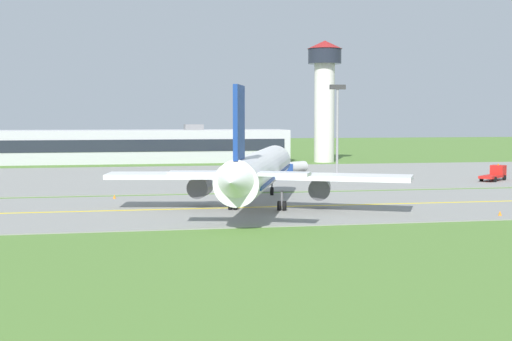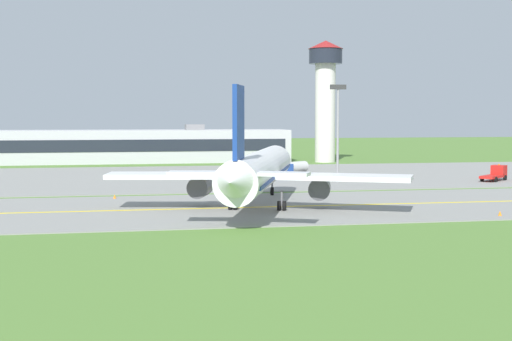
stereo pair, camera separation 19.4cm
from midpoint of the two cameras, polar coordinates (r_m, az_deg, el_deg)
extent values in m
plane|color=#517A33|center=(80.49, 1.15, -2.90)|extent=(500.00, 500.00, 0.00)
cube|color=gray|center=(80.48, 1.15, -2.87)|extent=(240.00, 28.00, 0.10)
cube|color=gray|center=(123.43, 1.53, -0.39)|extent=(140.00, 52.00, 0.10)
cube|color=yellow|center=(80.47, 1.15, -2.83)|extent=(220.00, 0.60, 0.01)
cylinder|color=white|center=(79.25, 0.21, 0.04)|extent=(14.49, 33.53, 4.00)
cone|color=white|center=(97.30, 1.51, 0.81)|extent=(4.42, 3.66, 3.80)
cone|color=white|center=(61.05, -1.88, -0.83)|extent=(4.23, 4.11, 3.40)
cube|color=navy|center=(79.29, 0.21, -0.32)|extent=(13.71, 30.98, 0.36)
cube|color=#1E232D|center=(95.08, 1.38, 1.16)|extent=(3.79, 2.78, 0.70)
cube|color=white|center=(78.62, -6.15, -0.38)|extent=(15.62, 7.41, 0.50)
cylinder|color=#47474C|center=(80.26, -4.42, -1.28)|extent=(3.25, 3.95, 2.30)
cylinder|color=black|center=(81.82, -4.20, -1.18)|extent=(2.07, 0.90, 2.10)
cube|color=white|center=(76.52, 6.34, -0.51)|extent=(15.57, 10.95, 0.50)
cylinder|color=#47474C|center=(78.69, 4.90, -1.39)|extent=(3.25, 3.95, 2.30)
cylinder|color=black|center=(80.28, 4.94, -1.28)|extent=(2.07, 0.90, 2.10)
cube|color=navy|center=(64.18, -1.41, 3.75)|extent=(1.76, 4.30, 6.50)
cube|color=white|center=(64.72, -4.23, -0.20)|extent=(6.37, 3.63, 0.30)
cube|color=white|center=(63.77, 1.41, -0.26)|extent=(6.46, 4.66, 0.30)
cylinder|color=slate|center=(92.36, 1.18, -1.13)|extent=(0.24, 0.24, 1.65)
cylinder|color=black|center=(92.44, 1.18, -1.63)|extent=(0.68, 1.15, 1.10)
cylinder|color=slate|center=(77.89, -1.87, -2.12)|extent=(0.24, 0.24, 1.65)
cylinder|color=black|center=(78.03, -2.07, -2.72)|extent=(0.68, 1.15, 1.10)
cylinder|color=black|center=(77.95, -1.67, -2.73)|extent=(0.68, 1.15, 1.10)
cylinder|color=slate|center=(77.25, 1.95, -2.18)|extent=(0.24, 0.24, 1.65)
cylinder|color=black|center=(77.37, 1.74, -2.78)|extent=(0.68, 1.15, 1.10)
cylinder|color=black|center=(77.33, 2.15, -2.79)|extent=(0.68, 1.15, 1.10)
cube|color=#264CA5|center=(117.43, 2.19, 0.08)|extent=(2.65, 2.68, 1.80)
cube|color=#1E232D|center=(116.82, 1.95, 0.21)|extent=(1.23, 1.52, 0.81)
cylinder|color=silver|center=(119.77, 3.08, 0.27)|extent=(4.42, 4.01, 1.80)
cube|color=#383838|center=(119.84, 3.08, -0.22)|extent=(4.60, 4.24, 0.24)
cylinder|color=orange|center=(117.37, 2.19, 0.56)|extent=(0.20, 0.20, 0.18)
cylinder|color=black|center=(116.89, 2.57, -0.46)|extent=(0.89, 0.79, 0.90)
cylinder|color=black|center=(118.14, 1.81, -0.41)|extent=(0.89, 0.79, 0.90)
cylinder|color=black|center=(119.90, 3.72, -0.35)|extent=(0.89, 0.79, 0.90)
cylinder|color=black|center=(121.17, 2.93, -0.30)|extent=(0.89, 0.79, 0.90)
cube|color=red|center=(120.42, 18.23, -0.03)|extent=(2.67, 2.69, 1.80)
cube|color=#1E232D|center=(121.12, 18.36, 0.14)|extent=(1.29, 1.47, 0.81)
cube|color=red|center=(117.48, 17.69, -0.46)|extent=(4.86, 4.59, 0.40)
cylinder|color=orange|center=(120.36, 18.24, 0.45)|extent=(0.20, 0.20, 0.18)
cylinder|color=black|center=(120.85, 17.78, -0.50)|extent=(0.88, 0.81, 0.90)
cylinder|color=black|center=(120.17, 18.67, -0.55)|extent=(0.88, 0.81, 0.90)
cylinder|color=black|center=(117.02, 17.05, -0.64)|extent=(0.88, 0.81, 0.90)
cylinder|color=black|center=(116.29, 18.01, -0.69)|extent=(0.88, 0.81, 0.90)
cube|color=#B2B2B7|center=(161.57, -9.70, 1.87)|extent=(68.23, 12.13, 7.03)
cube|color=#1E232D|center=(155.45, -9.65, 1.91)|extent=(65.50, 0.10, 2.53)
cube|color=slate|center=(162.38, -4.90, 3.38)|extent=(4.00, 4.00, 1.20)
cylinder|color=silver|center=(160.95, 5.29, 4.45)|extent=(4.40, 4.40, 21.36)
cylinder|color=#1E232D|center=(161.47, 5.32, 8.81)|extent=(7.20, 7.20, 3.20)
cone|color=maroon|center=(161.69, 5.32, 9.70)|extent=(7.60, 7.60, 1.80)
cylinder|color=gray|center=(110.60, 6.27, 2.65)|extent=(0.36, 0.36, 14.00)
cube|color=#333333|center=(110.64, 6.31, 6.46)|extent=(2.40, 0.50, 0.70)
cone|color=orange|center=(90.01, -10.99, -2.03)|extent=(0.44, 0.44, 0.60)
cone|color=orange|center=(77.18, 18.33, -3.20)|extent=(0.44, 0.44, 0.60)
camera|label=1|loc=(0.10, -90.07, -0.01)|focal=51.55mm
camera|label=2|loc=(0.10, 89.93, 0.01)|focal=51.55mm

